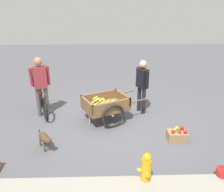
# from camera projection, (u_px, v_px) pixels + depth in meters

# --- Properties ---
(ground_plane) EXTENTS (24.00, 24.00, 0.00)m
(ground_plane) POSITION_uv_depth(u_px,v_px,m) (116.00, 123.00, 6.38)
(ground_plane) COLOR #56565B
(fruit_cart) EXTENTS (1.82, 1.41, 0.73)m
(fruit_cart) POSITION_uv_depth(u_px,v_px,m) (106.00, 106.00, 6.35)
(fruit_cart) COLOR brown
(fruit_cart) RESTS_ON ground
(vendor_person) EXTENTS (0.33, 0.50, 1.53)m
(vendor_person) POSITION_uv_depth(u_px,v_px,m) (142.00, 82.00, 6.68)
(vendor_person) COLOR black
(vendor_person) RESTS_ON ground
(bicycle) EXTENTS (0.74, 1.56, 0.85)m
(bicycle) POSITION_uv_depth(u_px,v_px,m) (42.00, 102.00, 6.81)
(bicycle) COLOR black
(bicycle) RESTS_ON ground
(cyclist_person) EXTENTS (0.49, 0.32, 1.67)m
(cyclist_person) POSITION_uv_depth(u_px,v_px,m) (40.00, 81.00, 6.44)
(cyclist_person) COLOR #4C4742
(cyclist_person) RESTS_ON ground
(dog) EXTENTS (0.42, 0.58, 0.40)m
(dog) POSITION_uv_depth(u_px,v_px,m) (45.00, 138.00, 5.17)
(dog) COLOR #4C3823
(dog) RESTS_ON ground
(fire_hydrant) EXTENTS (0.25, 0.25, 0.67)m
(fire_hydrant) POSITION_uv_depth(u_px,v_px,m) (146.00, 170.00, 4.13)
(fire_hydrant) COLOR gold
(fire_hydrant) RESTS_ON ground
(plastic_bucket) EXTENTS (0.24, 0.24, 0.25)m
(plastic_bucket) POSITION_uv_depth(u_px,v_px,m) (222.00, 175.00, 4.31)
(plastic_bucket) COLOR #B21E1E
(plastic_bucket) RESTS_ON ground
(mixed_fruit_crate) EXTENTS (0.44, 0.32, 0.32)m
(mixed_fruit_crate) POSITION_uv_depth(u_px,v_px,m) (177.00, 135.00, 5.57)
(mixed_fruit_crate) COLOR #99754C
(mixed_fruit_crate) RESTS_ON ground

